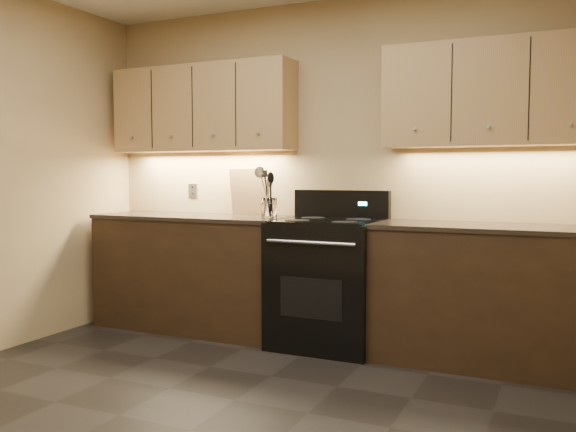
% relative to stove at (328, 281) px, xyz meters
% --- Properties ---
extents(floor, '(4.00, 4.00, 0.00)m').
position_rel_stove_xyz_m(floor, '(-0.08, -1.68, -0.48)').
color(floor, black).
rests_on(floor, ground).
extents(wall_back, '(4.00, 0.04, 2.60)m').
position_rel_stove_xyz_m(wall_back, '(-0.08, 0.32, 0.82)').
color(wall_back, tan).
rests_on(wall_back, ground).
extents(counter_left, '(1.62, 0.62, 0.93)m').
position_rel_stove_xyz_m(counter_left, '(-1.18, 0.02, -0.01)').
color(counter_left, black).
rests_on(counter_left, ground).
extents(counter_right, '(1.46, 0.62, 0.93)m').
position_rel_stove_xyz_m(counter_right, '(1.10, 0.02, -0.01)').
color(counter_right, black).
rests_on(counter_right, ground).
extents(stove, '(0.76, 0.68, 1.14)m').
position_rel_stove_xyz_m(stove, '(0.00, 0.00, 0.00)').
color(stove, black).
rests_on(stove, ground).
extents(upper_cab_left, '(1.60, 0.30, 0.70)m').
position_rel_stove_xyz_m(upper_cab_left, '(-1.18, 0.17, 1.32)').
color(upper_cab_left, '#AB8255').
rests_on(upper_cab_left, wall_back).
extents(upper_cab_right, '(1.44, 0.30, 0.70)m').
position_rel_stove_xyz_m(upper_cab_right, '(1.10, 0.17, 1.32)').
color(upper_cab_right, '#AB8255').
rests_on(upper_cab_right, wall_back).
extents(outlet_plate, '(0.08, 0.01, 0.12)m').
position_rel_stove_xyz_m(outlet_plate, '(-1.38, 0.31, 0.64)').
color(outlet_plate, '#B2B5BA').
rests_on(outlet_plate, wall_back).
extents(utensil_crock, '(0.16, 0.16, 0.15)m').
position_rel_stove_xyz_m(utensil_crock, '(-0.50, 0.04, 0.52)').
color(utensil_crock, white).
rests_on(utensil_crock, counter_left).
extents(cutting_board, '(0.31, 0.12, 0.38)m').
position_rel_stove_xyz_m(cutting_board, '(-0.81, 0.27, 0.64)').
color(cutting_board, tan).
rests_on(cutting_board, counter_left).
extents(wooden_spoon, '(0.10, 0.07, 0.29)m').
position_rel_stove_xyz_m(wooden_spoon, '(-0.53, 0.02, 0.61)').
color(wooden_spoon, tan).
rests_on(wooden_spoon, utensil_crock).
extents(black_spoon, '(0.12, 0.16, 0.35)m').
position_rel_stove_xyz_m(black_spoon, '(-0.50, 0.06, 0.64)').
color(black_spoon, black).
rests_on(black_spoon, utensil_crock).
extents(black_turner, '(0.17, 0.14, 0.38)m').
position_rel_stove_xyz_m(black_turner, '(-0.48, 0.01, 0.65)').
color(black_turner, black).
rests_on(black_turner, utensil_crock).
extents(steel_spatula, '(0.20, 0.13, 0.40)m').
position_rel_stove_xyz_m(steel_spatula, '(-0.48, 0.04, 0.66)').
color(steel_spatula, silver).
rests_on(steel_spatula, utensil_crock).
extents(steel_skimmer, '(0.23, 0.15, 0.40)m').
position_rel_stove_xyz_m(steel_skimmer, '(-0.48, 0.04, 0.66)').
color(steel_skimmer, silver).
rests_on(steel_skimmer, utensil_crock).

